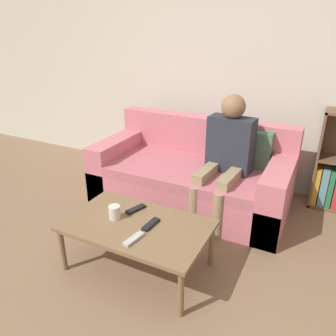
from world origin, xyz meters
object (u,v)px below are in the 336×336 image
Objects in this scene: couch at (192,177)px; tv_remote_1 at (134,239)px; tv_remote_0 at (151,224)px; cup_near at (115,212)px; tv_remote_2 at (136,209)px; person_adult at (227,149)px; coffee_table at (137,228)px.

tv_remote_1 is (0.12, -1.31, 0.12)m from couch.
tv_remote_1 is at bearing -89.95° from tv_remote_0.
cup_near is 0.59× the size of tv_remote_2.
couch is 1.67× the size of person_adult.
tv_remote_1 is (0.09, -0.18, 0.05)m from coffee_table.
person_adult is 1.29m from tv_remote_1.
tv_remote_0 and tv_remote_2 have the same top height.
coffee_table is 6.06× the size of tv_remote_0.
tv_remote_1 and tv_remote_2 have the same top height.
person_adult is at bearing 83.32° from tv_remote_2.
cup_near reaches higher than coffee_table.
couch is 1.32m from tv_remote_1.
person_adult reaches higher than tv_remote_2.
person_adult reaches higher than tv_remote_0.
coffee_table is 5.98× the size of tv_remote_1.
tv_remote_1 is at bearing -40.72° from tv_remote_2.
tv_remote_2 is at bearing -111.65° from person_adult.
coffee_table is (0.04, -1.13, 0.07)m from couch.
person_adult is 1.03m from tv_remote_2.
cup_near is at bearing -97.58° from couch.
person_adult reaches higher than tv_remote_1.
couch reaches higher than cup_near.
tv_remote_2 is at bearing 129.04° from tv_remote_1.
person_adult is 1.20m from cup_near.
tv_remote_2 is (-0.19, 0.34, 0.00)m from tv_remote_1.
person_adult is 1.09m from tv_remote_0.
cup_near reaches higher than tv_remote_2.
tv_remote_1 is 1.00× the size of tv_remote_2.
tv_remote_0 is 0.99× the size of tv_remote_1.
coffee_table is 0.91× the size of person_adult.
person_adult is 11.15× the size of cup_near.
couch is 11.17× the size of tv_remote_0.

